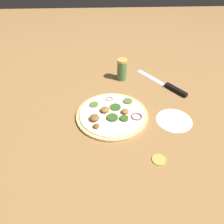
% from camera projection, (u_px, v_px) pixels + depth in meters
% --- Properties ---
extents(ground_plane, '(3.00, 3.00, 0.00)m').
position_uv_depth(ground_plane, '(112.00, 116.00, 0.86)').
color(ground_plane, '#9E703F').
extents(pizza, '(0.28, 0.28, 0.03)m').
position_uv_depth(pizza, '(112.00, 114.00, 0.85)').
color(pizza, '#D6B77A').
rests_on(pizza, ground_plane).
extents(knife, '(0.19, 0.25, 0.02)m').
position_uv_depth(knife, '(170.00, 87.00, 1.00)').
color(knife, silver).
rests_on(knife, ground_plane).
extents(spice_jar, '(0.05, 0.05, 0.10)m').
position_uv_depth(spice_jar, '(122.00, 69.00, 1.03)').
color(spice_jar, '#4C7F42').
rests_on(spice_jar, ground_plane).
extents(loose_cap, '(0.04, 0.04, 0.01)m').
position_uv_depth(loose_cap, '(159.00, 159.00, 0.69)').
color(loose_cap, gold).
rests_on(loose_cap, ground_plane).
extents(flour_patch, '(0.14, 0.14, 0.00)m').
position_uv_depth(flour_patch, '(174.00, 120.00, 0.84)').
color(flour_patch, white).
rests_on(flour_patch, ground_plane).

